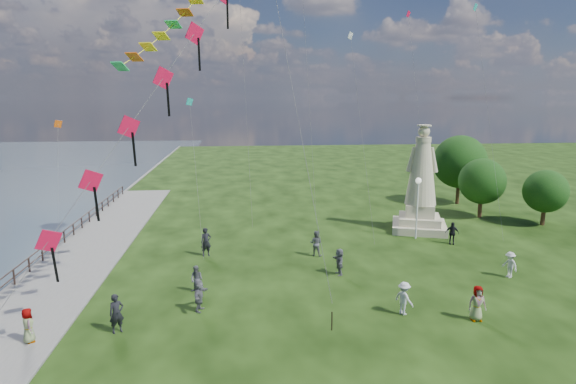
{
  "coord_description": "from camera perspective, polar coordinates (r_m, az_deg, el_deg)",
  "views": [
    {
      "loc": [
        -3.55,
        -17.03,
        10.42
      ],
      "look_at": [
        -1.0,
        8.0,
        5.5
      ],
      "focal_mm": 30.0,
      "sensor_mm": 36.0,
      "label": 1
    }
  ],
  "objects": [
    {
      "name": "statue",
      "position": [
        39.47,
        15.46,
        0.08
      ],
      "size": [
        5.22,
        5.22,
        8.4
      ],
      "rotation": [
        0.0,
        0.0,
        -0.32
      ],
      "color": "beige",
      "rests_on": "ground"
    },
    {
      "name": "person_2",
      "position": [
        24.69,
        13.59,
        -12.14
      ],
      "size": [
        1.02,
        1.19,
        1.64
      ],
      "primitive_type": "imported",
      "rotation": [
        0.0,
        0.0,
        2.11
      ],
      "color": "silver",
      "rests_on": "ground"
    },
    {
      "name": "tree_row",
      "position": [
        48.16,
        21.67,
        2.31
      ],
      "size": [
        7.81,
        13.03,
        6.86
      ],
      "color": "#382314",
      "rests_on": "ground"
    },
    {
      "name": "person_4",
      "position": [
        25.06,
        21.51,
        -12.17
      ],
      "size": [
        0.88,
        0.57,
        1.72
      ],
      "primitive_type": "imported",
      "rotation": [
        0.0,
        0.0,
        -0.07
      ],
      "color": "#595960",
      "rests_on": "ground"
    },
    {
      "name": "person_7",
      "position": [
        32.43,
        3.33,
        -6.09
      ],
      "size": [
        0.98,
        0.81,
        1.73
      ],
      "primitive_type": "imported",
      "rotation": [
        0.0,
        0.0,
        2.74
      ],
      "color": "#595960",
      "rests_on": "ground"
    },
    {
      "name": "person_10",
      "position": [
        24.12,
        -28.42,
        -13.95
      ],
      "size": [
        0.77,
        0.88,
        1.53
      ],
      "primitive_type": "imported",
      "rotation": [
        0.0,
        0.0,
        2.09
      ],
      "color": "#595960",
      "rests_on": "ground"
    },
    {
      "name": "waterfront",
      "position": [
        30.39,
        -28.51,
        -10.52
      ],
      "size": [
        200.0,
        200.0,
        1.51
      ],
      "color": "#384D55",
      "rests_on": "ground"
    },
    {
      "name": "small_kites",
      "position": [
        39.3,
        1.89,
        16.51
      ],
      "size": [
        32.0,
        14.04,
        27.52
      ],
      "color": "#1CAAA2",
      "rests_on": "ground"
    },
    {
      "name": "person_6",
      "position": [
        32.79,
        -9.7,
        -5.86
      ],
      "size": [
        0.81,
        0.66,
        1.93
      ],
      "primitive_type": "imported",
      "rotation": [
        0.0,
        0.0,
        0.31
      ],
      "color": "black",
      "rests_on": "ground"
    },
    {
      "name": "person_5",
      "position": [
        24.77,
        -10.5,
        -11.95
      ],
      "size": [
        1.0,
        1.62,
        1.63
      ],
      "primitive_type": "imported",
      "rotation": [
        0.0,
        0.0,
        1.32
      ],
      "color": "#595960",
      "rests_on": "ground"
    },
    {
      "name": "lamppost",
      "position": [
        36.96,
        15.13,
        -0.34
      ],
      "size": [
        0.43,
        0.43,
        4.65
      ],
      "color": "silver",
      "rests_on": "ground"
    },
    {
      "name": "red_kite_train",
      "position": [
        22.03,
        -16.75,
        9.25
      ],
      "size": [
        9.79,
        9.35,
        15.98
      ],
      "color": "black",
      "rests_on": "ground"
    },
    {
      "name": "person_8",
      "position": [
        31.48,
        24.8,
        -7.83
      ],
      "size": [
        0.82,
        1.12,
        1.56
      ],
      "primitive_type": "imported",
      "rotation": [
        0.0,
        0.0,
        -1.24
      ],
      "color": "silver",
      "rests_on": "ground"
    },
    {
      "name": "person_11",
      "position": [
        29.22,
        6.1,
        -8.21
      ],
      "size": [
        0.75,
        1.54,
        1.62
      ],
      "primitive_type": "imported",
      "rotation": [
        0.0,
        0.0,
        4.78
      ],
      "color": "#595960",
      "rests_on": "ground"
    },
    {
      "name": "person_1",
      "position": [
        27.01,
        -10.77,
        -10.12
      ],
      "size": [
        0.85,
        0.74,
        1.5
      ],
      "primitive_type": "imported",
      "rotation": [
        0.0,
        0.0,
        -0.48
      ],
      "color": "#595960",
      "rests_on": "ground"
    },
    {
      "name": "person_0",
      "position": [
        23.61,
        -19.66,
        -13.4
      ],
      "size": [
        0.79,
        0.71,
        1.81
      ],
      "primitive_type": "imported",
      "rotation": [
        0.0,
        0.0,
        0.53
      ],
      "color": "black",
      "rests_on": "ground"
    },
    {
      "name": "person_9",
      "position": [
        36.91,
        18.87,
        -4.62
      ],
      "size": [
        1.07,
        0.77,
        1.64
      ],
      "primitive_type": "imported",
      "rotation": [
        0.0,
        0.0,
        -0.33
      ],
      "color": "black",
      "rests_on": "ground"
    }
  ]
}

